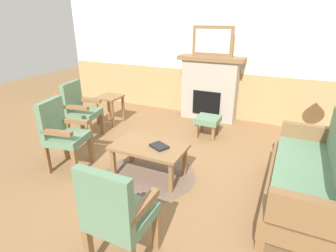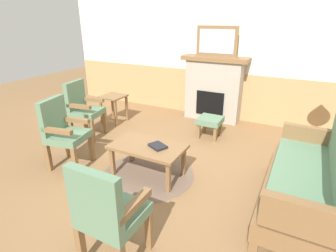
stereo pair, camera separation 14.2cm
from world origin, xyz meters
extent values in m
plane|color=olive|center=(0.00, 0.00, 0.00)|extent=(14.00, 14.00, 0.00)
cube|color=silver|center=(0.00, 2.60, 1.35)|extent=(7.20, 0.12, 2.70)
cube|color=tan|center=(0.00, 2.53, 0.47)|extent=(7.20, 0.02, 0.95)
cube|color=#A39989|center=(0.00, 2.35, 0.60)|extent=(1.10, 0.36, 1.20)
cube|color=black|center=(0.00, 2.16, 0.38)|extent=(0.56, 0.02, 0.48)
cube|color=brown|center=(0.00, 2.35, 1.24)|extent=(1.30, 0.44, 0.08)
cube|color=brown|center=(0.00, 2.35, 1.56)|extent=(0.80, 0.03, 0.56)
cube|color=#9EB2D1|center=(0.00, 2.33, 1.56)|extent=(0.68, 0.01, 0.44)
cube|color=brown|center=(1.47, 0.87, 0.08)|extent=(0.08, 0.08, 0.16)
cube|color=brown|center=(1.47, -0.81, 0.08)|extent=(0.08, 0.08, 0.16)
cube|color=brown|center=(2.07, 0.87, 0.08)|extent=(0.08, 0.08, 0.16)
cube|color=brown|center=(1.77, 0.03, 0.26)|extent=(0.70, 1.80, 0.20)
cube|color=#5B7F60|center=(1.77, 0.03, 0.42)|extent=(0.60, 1.70, 0.12)
cube|color=brown|center=(1.77, 0.88, 0.53)|extent=(0.60, 0.10, 0.30)
cube|color=brown|center=(1.77, -0.82, 0.53)|extent=(0.60, 0.10, 0.30)
cube|color=brown|center=(-0.47, -0.34, 0.20)|extent=(0.05, 0.05, 0.40)
cube|color=brown|center=(0.37, -0.34, 0.20)|extent=(0.05, 0.05, 0.40)
cube|color=brown|center=(-0.47, 0.10, 0.20)|extent=(0.05, 0.05, 0.40)
cube|color=brown|center=(0.37, 0.10, 0.20)|extent=(0.05, 0.05, 0.40)
cube|color=brown|center=(-0.05, -0.12, 0.42)|extent=(0.96, 0.56, 0.04)
cylinder|color=brown|center=(-0.05, -0.12, 0.00)|extent=(1.24, 1.24, 0.01)
cube|color=black|center=(0.09, -0.11, 0.46)|extent=(0.27, 0.25, 0.03)
cube|color=brown|center=(0.11, 1.30, 0.13)|extent=(0.05, 0.05, 0.26)
cube|color=brown|center=(0.41, 1.30, 0.13)|extent=(0.05, 0.05, 0.26)
cube|color=brown|center=(0.11, 1.60, 0.13)|extent=(0.05, 0.05, 0.26)
cube|color=brown|center=(0.41, 1.60, 0.13)|extent=(0.05, 0.05, 0.26)
cube|color=#5B7F60|center=(0.26, 1.45, 0.31)|extent=(0.40, 0.40, 0.10)
cube|color=brown|center=(-1.00, -0.17, 0.20)|extent=(0.07, 0.07, 0.40)
cube|color=brown|center=(-0.92, -0.58, 0.20)|extent=(0.07, 0.07, 0.40)
cube|color=brown|center=(-1.41, -0.25, 0.20)|extent=(0.07, 0.07, 0.40)
cube|color=brown|center=(-1.33, -0.66, 0.20)|extent=(0.07, 0.07, 0.40)
cube|color=#5B7F60|center=(-1.16, -0.41, 0.45)|extent=(0.57, 0.57, 0.10)
cube|color=#5B7F60|center=(-1.36, -0.45, 0.74)|extent=(0.17, 0.49, 0.48)
cube|color=brown|center=(-1.20, -0.21, 0.62)|extent=(0.45, 0.16, 0.06)
cube|color=brown|center=(-1.12, -0.62, 0.62)|extent=(0.45, 0.16, 0.06)
cube|color=brown|center=(-1.49, 0.72, 0.20)|extent=(0.07, 0.07, 0.40)
cube|color=brown|center=(-1.42, 0.31, 0.20)|extent=(0.07, 0.07, 0.40)
cube|color=brown|center=(-1.90, 0.65, 0.20)|extent=(0.07, 0.07, 0.40)
cube|color=brown|center=(-1.83, 0.24, 0.20)|extent=(0.07, 0.07, 0.40)
cube|color=#5B7F60|center=(-1.66, 0.48, 0.45)|extent=(0.56, 0.56, 0.10)
cube|color=#5B7F60|center=(-1.86, 0.44, 0.74)|extent=(0.16, 0.49, 0.48)
cube|color=brown|center=(-1.70, 0.68, 0.62)|extent=(0.45, 0.14, 0.06)
cube|color=brown|center=(-1.62, 0.28, 0.62)|extent=(0.45, 0.14, 0.06)
cube|color=brown|center=(0.18, -1.18, 0.20)|extent=(0.06, 0.06, 0.40)
cube|color=brown|center=(0.60, -1.18, 0.20)|extent=(0.06, 0.06, 0.40)
cube|color=brown|center=(0.18, -1.60, 0.20)|extent=(0.06, 0.06, 0.40)
cube|color=#5B7F60|center=(0.39, -1.39, 0.45)|extent=(0.48, 0.48, 0.10)
cube|color=#5B7F60|center=(0.39, -1.59, 0.74)|extent=(0.48, 0.08, 0.48)
cube|color=brown|center=(0.19, -1.39, 0.62)|extent=(0.07, 0.44, 0.06)
cube|color=brown|center=(0.60, -1.39, 0.62)|extent=(0.07, 0.44, 0.06)
cube|color=brown|center=(-1.88, 1.44, 0.26)|extent=(0.04, 0.04, 0.52)
cube|color=brown|center=(-1.52, 1.44, 0.26)|extent=(0.04, 0.04, 0.52)
cube|color=brown|center=(-1.88, 1.08, 0.26)|extent=(0.04, 0.04, 0.52)
cube|color=brown|center=(-1.52, 1.08, 0.26)|extent=(0.04, 0.04, 0.52)
cube|color=brown|center=(-1.70, 1.26, 0.54)|extent=(0.44, 0.44, 0.03)
cylinder|color=#332D28|center=(2.12, 1.36, 0.01)|extent=(0.24, 0.24, 0.03)
camera|label=1|loc=(1.50, -2.83, 1.99)|focal=28.57mm
camera|label=2|loc=(1.62, -2.77, 1.99)|focal=28.57mm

